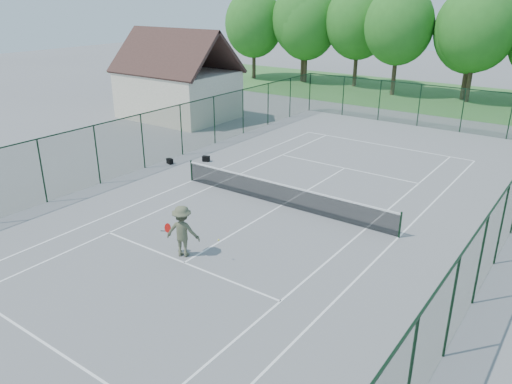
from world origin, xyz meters
TOP-DOWN VIEW (x-y plane):
  - ground at (0.00, 0.00)m, footprint 140.00×140.00m
  - grass_far at (0.00, 30.00)m, footprint 80.00×16.00m
  - court_lines at (0.00, 0.00)m, footprint 11.05×23.85m
  - tennis_net at (0.00, 0.00)m, footprint 11.08×0.08m
  - fence_enclosure at (0.00, 0.00)m, footprint 18.05×36.05m
  - utility_building at (-16.00, 10.00)m, footprint 8.60×6.27m
  - tree_line_far at (0.00, 30.00)m, footprint 39.40×6.40m
  - sports_bag_a at (-8.38, 1.31)m, footprint 0.42×0.30m
  - sports_bag_b at (-7.00, 2.83)m, footprint 0.47×0.39m
  - tennis_player at (-0.40, -5.98)m, footprint 2.24×1.15m

SIDE VIEW (x-z plane):
  - ground at x=0.00m, z-range 0.00..0.00m
  - court_lines at x=0.00m, z-range 0.00..0.01m
  - grass_far at x=0.00m, z-range 0.00..0.01m
  - sports_bag_a at x=-8.38m, z-range 0.00..0.30m
  - sports_bag_b at x=-7.00m, z-range 0.00..0.32m
  - tennis_net at x=0.00m, z-range 0.03..1.13m
  - tennis_player at x=-0.40m, z-range 0.00..1.95m
  - fence_enclosure at x=0.00m, z-range 0.05..3.07m
  - utility_building at x=-16.00m, z-range -0.20..6.44m
  - tree_line_far at x=0.00m, z-range 1.14..10.84m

